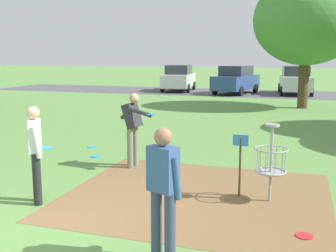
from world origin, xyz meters
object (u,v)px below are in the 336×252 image
object	(u,v)px
disc_golf_basket	(268,159)
parked_car_leftmost	(179,78)
parked_car_center_left	(236,80)
frisbee_by_tee	(305,236)
player_foreground_watching	(35,149)
frisbee_far_right	(92,147)
parked_car_center_right	(295,80)
player_waiting_left	(163,187)
tree_mid_left	(307,20)
player_throwing	(133,125)
frisbee_near_basket	(96,156)

from	to	relation	value
disc_golf_basket	parked_car_leftmost	bearing A→B (deg)	110.34
parked_car_center_left	frisbee_by_tee	bearing A→B (deg)	-78.77
player_foreground_watching	frisbee_far_right	world-z (taller)	player_foreground_watching
parked_car_leftmost	parked_car_center_right	world-z (taller)	same
disc_golf_basket	frisbee_by_tee	distance (m)	1.67
player_waiting_left	parked_car_leftmost	xyz separation A→B (m)	(-6.78, 23.75, -0.05)
tree_mid_left	parked_car_center_left	xyz separation A→B (m)	(-4.23, 6.52, -3.23)
tree_mid_left	parked_car_leftmost	distance (m)	11.64
frisbee_far_right	tree_mid_left	size ratio (longest dim) A/B	0.04
frisbee_far_right	parked_car_leftmost	distance (m)	18.47
disc_golf_basket	player_throwing	bearing A→B (deg)	156.36
player_foreground_watching	frisbee_near_basket	world-z (taller)	player_foreground_watching
frisbee_near_basket	tree_mid_left	world-z (taller)	tree_mid_left
player_foreground_watching	frisbee_near_basket	distance (m)	3.47
disc_golf_basket	tree_mid_left	bearing A→B (deg)	87.55
player_waiting_left	frisbee_near_basket	bearing A→B (deg)	126.14
frisbee_by_tee	parked_car_leftmost	size ratio (longest dim) A/B	0.06
parked_car_leftmost	parked_car_center_right	bearing A→B (deg)	-0.49
player_foreground_watching	parked_car_center_right	distance (m)	22.72
player_waiting_left	parked_car_center_left	xyz separation A→B (m)	(-2.59, 22.91, -0.05)
frisbee_near_basket	parked_car_leftmost	distance (m)	19.49
player_foreground_watching	frisbee_far_right	xyz separation A→B (m)	(-1.20, 4.22, -0.96)
player_throwing	tree_mid_left	world-z (taller)	tree_mid_left
tree_mid_left	frisbee_by_tee	bearing A→B (deg)	-89.76
frisbee_far_right	parked_car_center_right	size ratio (longest dim) A/B	0.06
tree_mid_left	parked_car_center_right	size ratio (longest dim) A/B	1.44
frisbee_by_tee	tree_mid_left	bearing A→B (deg)	90.24
player_throwing	frisbee_by_tee	xyz separation A→B (m)	(3.76, -2.71, -0.98)
frisbee_by_tee	parked_car_center_right	xyz separation A→B (m)	(-0.55, 22.39, 0.91)
parked_car_center_right	player_throwing	bearing A→B (deg)	-99.28
player_throwing	player_foreground_watching	bearing A→B (deg)	-104.40
player_throwing	parked_car_center_right	size ratio (longest dim) A/B	0.39
frisbee_far_right	tree_mid_left	bearing A→B (deg)	62.78
frisbee_by_tee	frisbee_far_right	xyz separation A→B (m)	(-5.65, 4.24, 0.00)
frisbee_far_right	tree_mid_left	world-z (taller)	tree_mid_left
player_waiting_left	tree_mid_left	bearing A→B (deg)	84.29
player_throwing	parked_car_leftmost	size ratio (longest dim) A/B	0.39
frisbee_near_basket	frisbee_far_right	size ratio (longest dim) A/B	1.00
frisbee_near_basket	tree_mid_left	bearing A→B (deg)	67.13
frisbee_near_basket	frisbee_by_tee	world-z (taller)	same
player_waiting_left	tree_mid_left	xyz separation A→B (m)	(1.64, 16.38, 3.19)
parked_car_center_right	frisbee_far_right	bearing A→B (deg)	-105.71
frisbee_far_right	parked_car_center_left	xyz separation A→B (m)	(1.36, 17.39, 0.91)
player_throwing	player_waiting_left	world-z (taller)	same
frisbee_by_tee	disc_golf_basket	bearing A→B (deg)	115.84
disc_golf_basket	frisbee_far_right	distance (m)	5.82
frisbee_far_right	tree_mid_left	xyz separation A→B (m)	(5.59, 10.86, 4.14)
disc_golf_basket	parked_car_center_left	xyz separation A→B (m)	(-3.64, 20.28, 0.17)
player_foreground_watching	player_waiting_left	world-z (taller)	same
frisbee_near_basket	parked_car_leftmost	world-z (taller)	parked_car_leftmost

